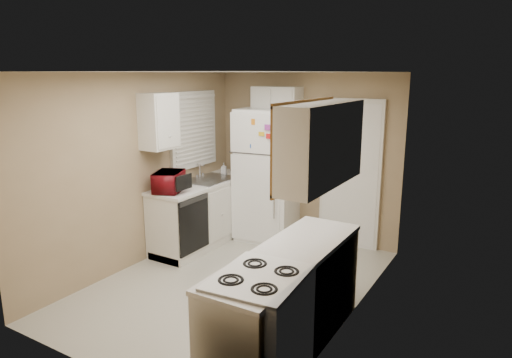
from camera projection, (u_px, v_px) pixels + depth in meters
The scene contains 19 objects.
floor at pixel (234, 283), 5.30m from camera, with size 3.80×3.80×0.00m, color beige.
ceiling at pixel (231, 72), 4.76m from camera, with size 3.80×3.80×0.00m, color white.
wall_left at pixel (140, 170), 5.73m from camera, with size 3.80×3.80×0.00m, color tan.
wall_right at pixel (355, 201), 4.33m from camera, with size 3.80×3.80×0.00m, color tan.
wall_back at pixel (305, 157), 6.62m from camera, with size 2.80×2.80×0.00m, color tan.
wall_front at pixel (93, 234), 3.44m from camera, with size 2.80×2.80×0.00m, color tan.
left_counter at pixel (204, 212), 6.50m from camera, with size 0.60×1.80×0.90m, color silver.
dishwasher at pixel (194, 225), 5.85m from camera, with size 0.03×0.58×0.72m, color black.
sink at pixel (210, 182), 6.54m from camera, with size 0.54×0.74×0.16m, color gray.
microwave at pixel (169, 180), 5.84m from camera, with size 0.26×0.47×0.31m, color maroon.
soap_bottle at pixel (224, 167), 6.88m from camera, with size 0.08×0.08×0.17m, color silver.
window_blinds at pixel (194, 130), 6.50m from camera, with size 0.10×0.98×1.08m, color silver.
upper_cabinet_left at pixel (159, 121), 5.70m from camera, with size 0.30×0.45×0.70m, color silver.
refrigerator at pixel (269, 174), 6.62m from camera, with size 0.78×0.76×1.90m, color white.
cabinet_over_fridge at pixel (277, 101), 6.51m from camera, with size 0.70×0.30×0.40m, color silver.
interior_door at pixel (350, 175), 6.28m from camera, with size 0.86×0.06×2.08m, color white.
right_counter at pixel (288, 300), 3.98m from camera, with size 0.60×2.00×0.90m, color silver.
stove at pixel (259, 331), 3.49m from camera, with size 0.62×0.77×0.93m, color white.
upper_cabinet_right at pixel (322, 144), 3.85m from camera, with size 0.30×1.20×0.70m, color silver.
Camera 1 is at (2.73, -4.06, 2.39)m, focal length 32.00 mm.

